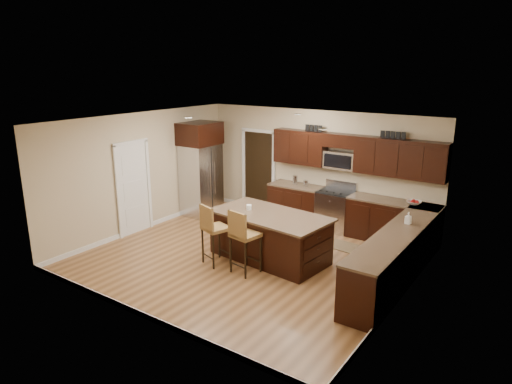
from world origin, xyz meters
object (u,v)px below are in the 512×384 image
Objects in this scene: stool_left at (213,228)px; range at (335,210)px; stool_mid at (243,235)px; island at (270,238)px; refrigerator at (201,168)px.

range is at bearing 88.75° from stool_left.
stool_mid is (-0.38, -3.09, 0.28)m from range.
range is 3.28m from stool_left.
island is at bearing 67.00° from stool_left.
refrigerator is at bearing -165.04° from range.
refrigerator is at bearing 153.24° from stool_left.
stool_mid reaches higher than range.
island is 2.01× the size of stool_mid.
stool_left reaches higher than island.
stool_left is at bearing -170.44° from stool_mid.
stool_mid is at bearing -37.05° from refrigerator.
island is at bearing -98.68° from range.
island is 1.03× the size of refrigerator.
refrigerator is (-2.96, 1.36, 0.78)m from island.
stool_mid is (-0.03, -0.85, 0.33)m from island.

